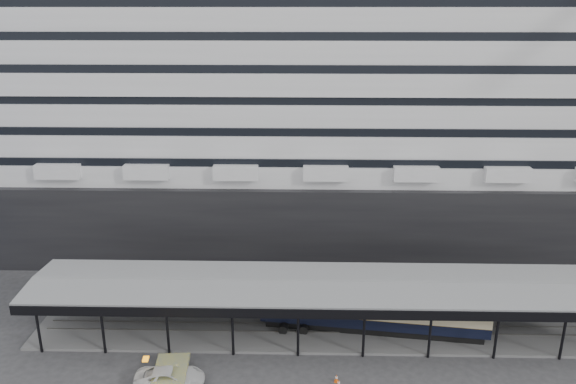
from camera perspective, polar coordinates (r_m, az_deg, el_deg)
ground at (r=51.50m, az=4.37°, el=-16.83°), size 200.00×200.00×0.00m
cruise_ship at (r=74.89m, az=3.54°, el=9.71°), size 130.00×30.00×43.90m
platform_canopy at (r=54.43m, az=4.17°, el=-11.75°), size 56.00×9.18×5.30m
port_truck at (r=49.21m, az=-11.92°, el=-17.99°), size 5.87×3.05×1.58m
pullman_carriage at (r=54.71m, az=8.66°, el=-11.54°), size 21.44×5.46×20.88m
traffic_cone_left at (r=49.13m, az=4.94°, el=-18.33°), size 0.38×0.38×0.68m
traffic_cone_right at (r=48.61m, az=5.18°, el=-18.81°), size 0.36×0.36×0.67m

